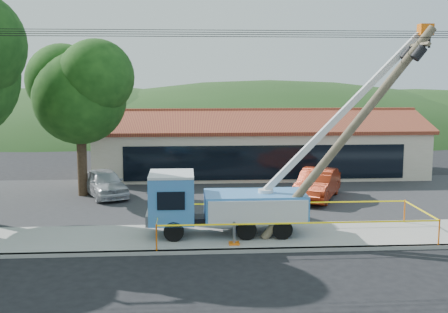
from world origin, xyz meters
name	(u,v)px	position (x,y,z in m)	size (l,w,h in m)	color
ground	(217,272)	(0.00, 0.00, 0.00)	(120.00, 120.00, 0.00)	black
curb	(214,251)	(0.00, 2.10, 0.07)	(60.00, 0.25, 0.15)	gray
sidewalk	(212,238)	(0.00, 4.00, 0.07)	(60.00, 4.00, 0.15)	gray
parking_lot	(205,198)	(0.00, 12.00, 0.05)	(60.00, 12.00, 0.10)	#28282B
strip_mall	(258,148)	(4.00, 19.98, 1.88)	(22.50, 8.53, 4.67)	beige
tree_lot	(79,88)	(-7.00, 13.00, 6.21)	(6.30, 5.60, 8.94)	#332316
hill_west	(79,129)	(-15.00, 55.00, 0.00)	(78.40, 56.00, 28.00)	#1C3A15
hill_center	(269,128)	(10.00, 55.00, 0.00)	(89.60, 64.00, 32.00)	#1C3A15
hill_east	(414,127)	(30.00, 55.00, 0.00)	(72.80, 52.00, 26.00)	#1C3A15
utility_truck	(225,200)	(0.57, 4.35, 1.63)	(12.01, 3.62, 8.91)	black
leaning_pole	(356,124)	(5.92, 3.45, 4.93)	(7.10, 2.00, 8.89)	brown
caution_tape	(292,217)	(3.40, 3.87, 0.93)	(11.36, 3.64, 1.05)	orange
car_silver	(105,198)	(-5.70, 12.59, 0.00)	(1.85, 4.59, 1.56)	silver
car_red	(317,201)	(6.21, 11.09, 0.00)	(1.77, 5.07, 1.67)	#9E280F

